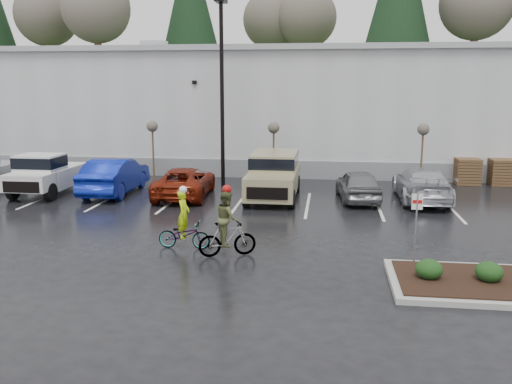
# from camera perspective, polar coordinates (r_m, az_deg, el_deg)

# --- Properties ---
(ground) EXTENTS (120.00, 120.00, 0.00)m
(ground) POSITION_cam_1_polar(r_m,az_deg,el_deg) (15.84, 2.50, -7.69)
(ground) COLOR black
(ground) RESTS_ON ground
(warehouse) EXTENTS (60.50, 15.50, 7.20)m
(warehouse) POSITION_cam_1_polar(r_m,az_deg,el_deg) (36.96, 5.64, 9.01)
(warehouse) COLOR #BABCBF
(warehouse) RESTS_ON ground
(wooded_ridge) EXTENTS (80.00, 25.00, 6.00)m
(wooded_ridge) POSITION_cam_1_polar(r_m,az_deg,el_deg) (59.97, 6.43, 9.29)
(wooded_ridge) COLOR #203616
(wooded_ridge) RESTS_ON ground
(lamppost) EXTENTS (0.50, 1.00, 9.22)m
(lamppost) POSITION_cam_1_polar(r_m,az_deg,el_deg) (27.43, -3.63, 12.47)
(lamppost) COLOR black
(lamppost) RESTS_ON ground
(sapling_west) EXTENTS (0.60, 0.60, 3.20)m
(sapling_west) POSITION_cam_1_polar(r_m,az_deg,el_deg) (29.52, -10.86, 6.47)
(sapling_west) COLOR #4D371F
(sapling_west) RESTS_ON ground
(sapling_mid) EXTENTS (0.60, 0.60, 3.20)m
(sapling_mid) POSITION_cam_1_polar(r_m,az_deg,el_deg) (28.16, 1.87, 6.43)
(sapling_mid) COLOR #4D371F
(sapling_mid) RESTS_ON ground
(sapling_east) EXTENTS (0.60, 0.60, 3.20)m
(sapling_east) POSITION_cam_1_polar(r_m,az_deg,el_deg) (28.41, 17.19, 5.97)
(sapling_east) COLOR #4D371F
(sapling_east) RESTS_ON ground
(pallet_stack_a) EXTENTS (1.20, 1.20, 1.35)m
(pallet_stack_a) POSITION_cam_1_polar(r_m,az_deg,el_deg) (30.14, 21.34, 2.05)
(pallet_stack_a) COLOR #4D371F
(pallet_stack_a) RESTS_ON ground
(pallet_stack_b) EXTENTS (1.20, 1.20, 1.35)m
(pallet_stack_b) POSITION_cam_1_polar(r_m,az_deg,el_deg) (30.59, 24.43, 1.93)
(pallet_stack_b) COLOR #4D371F
(pallet_stack_b) RESTS_ON ground
(shrub_a) EXTENTS (0.70, 0.70, 0.52)m
(shrub_a) POSITION_cam_1_polar(r_m,az_deg,el_deg) (14.96, 17.75, -7.75)
(shrub_a) COLOR #143412
(shrub_a) RESTS_ON curb_island
(shrub_b) EXTENTS (0.70, 0.70, 0.52)m
(shrub_b) POSITION_cam_1_polar(r_m,az_deg,el_deg) (15.30, 23.33, -7.72)
(shrub_b) COLOR #143412
(shrub_b) RESTS_ON curb_island
(fire_lane_sign) EXTENTS (0.30, 0.05, 2.20)m
(fire_lane_sign) POSITION_cam_1_polar(r_m,az_deg,el_deg) (15.78, 16.51, -2.91)
(fire_lane_sign) COLOR gray
(fire_lane_sign) RESTS_ON ground
(pickup_white) EXTENTS (2.10, 5.20, 1.96)m
(pickup_white) POSITION_cam_1_polar(r_m,az_deg,el_deg) (27.68, -20.81, 1.95)
(pickup_white) COLOR silver
(pickup_white) RESTS_ON ground
(car_blue) EXTENTS (1.92, 5.21, 1.70)m
(car_blue) POSITION_cam_1_polar(r_m,az_deg,el_deg) (26.55, -14.63, 1.67)
(car_blue) COLOR navy
(car_blue) RESTS_ON ground
(car_red) EXTENTS (2.53, 5.04, 1.37)m
(car_red) POSITION_cam_1_polar(r_m,az_deg,el_deg) (25.19, -7.51, 1.05)
(car_red) COLOR maroon
(car_red) RESTS_ON ground
(suv_tan) EXTENTS (2.20, 5.10, 2.06)m
(suv_tan) POSITION_cam_1_polar(r_m,az_deg,el_deg) (24.49, 1.84, 1.66)
(suv_tan) COLOR #958C65
(suv_tan) RESTS_ON ground
(car_grey) EXTENTS (2.07, 4.27, 1.40)m
(car_grey) POSITION_cam_1_polar(r_m,az_deg,el_deg) (24.60, 10.70, 0.74)
(car_grey) COLOR slate
(car_grey) RESTS_ON ground
(car_far_silver) EXTENTS (2.16, 5.26, 1.52)m
(car_far_silver) POSITION_cam_1_polar(r_m,az_deg,el_deg) (25.21, 17.06, 0.83)
(car_far_silver) COLOR #B4B5BD
(car_far_silver) RESTS_ON ground
(cyclist_hivis) EXTENTS (1.68, 0.62, 2.03)m
(cyclist_hivis) POSITION_cam_1_polar(r_m,az_deg,el_deg) (17.34, -7.58, -3.87)
(cyclist_hivis) COLOR #3F3F44
(cyclist_hivis) RESTS_ON ground
(cyclist_olive) EXTENTS (1.77, 1.06, 2.21)m
(cyclist_olive) POSITION_cam_1_polar(r_m,az_deg,el_deg) (16.42, -3.04, -4.03)
(cyclist_olive) COLOR #3F3F44
(cyclist_olive) RESTS_ON ground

